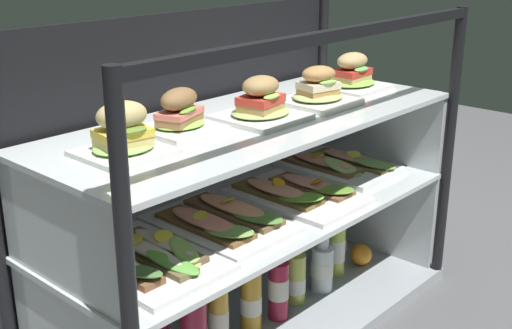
{
  "coord_description": "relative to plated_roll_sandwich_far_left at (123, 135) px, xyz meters",
  "views": [
    {
      "loc": [
        -1.29,
        -1.17,
        1.12
      ],
      "look_at": [
        0.0,
        0.0,
        0.52
      ],
      "focal_mm": 46.67,
      "sensor_mm": 36.0,
      "label": 1
    }
  ],
  "objects": [
    {
      "name": "riser_upper_tier",
      "position": [
        0.44,
        0.0,
        -0.19
      ],
      "size": [
        1.24,
        0.48,
        0.25
      ],
      "color": "silver",
      "rests_on": "shelf_lower_glass"
    },
    {
      "name": "case_base_deck",
      "position": [
        0.44,
        0.0,
        -0.68
      ],
      "size": [
        1.31,
        0.55,
        0.04
      ],
      "primitive_type": "cube",
      "color": "#9BA1A7",
      "rests_on": "ground"
    },
    {
      "name": "plated_roll_sandwich_left_of_center",
      "position": [
        0.66,
        -0.04,
        -0.01
      ],
      "size": [
        0.2,
        0.2,
        0.11
      ],
      "color": "white",
      "rests_on": "shelf_upper_glass"
    },
    {
      "name": "open_sandwich_tray_near_right_corner",
      "position": [
        0.01,
        -0.04,
        -0.3
      ],
      "size": [
        0.26,
        0.38,
        0.06
      ],
      "color": "white",
      "rests_on": "shelf_lower_glass"
    },
    {
      "name": "plated_roll_sandwich_far_left",
      "position": [
        0.0,
        0.0,
        0.0
      ],
      "size": [
        0.19,
        0.19,
        0.12
      ],
      "color": "white",
      "rests_on": "shelf_upper_glass"
    },
    {
      "name": "orange_fruit_beside_bottles",
      "position": [
        0.93,
        0.05,
        -0.63
      ],
      "size": [
        0.07,
        0.07,
        0.07
      ],
      "primitive_type": "sphere",
      "color": "orange",
      "rests_on": "case_base_deck"
    },
    {
      "name": "open_sandwich_tray_left_of_center",
      "position": [
        0.58,
        -0.03,
        -0.3
      ],
      "size": [
        0.26,
        0.38,
        0.06
      ],
      "color": "white",
      "rests_on": "shelf_lower_glass"
    },
    {
      "name": "shelf_upper_glass",
      "position": [
        0.44,
        0.0,
        -0.06
      ],
      "size": [
        1.26,
        0.5,
        0.01
      ],
      "primitive_type": "cube",
      "color": "silver",
      "rests_on": "riser_upper_tier"
    },
    {
      "name": "ground_plane",
      "position": [
        0.44,
        0.0,
        -0.71
      ],
      "size": [
        6.0,
        6.0,
        0.02
      ],
      "primitive_type": "cube",
      "color": "#555457",
      "rests_on": "ground"
    },
    {
      "name": "juice_bottle_front_right_end",
      "position": [
        0.48,
        -0.05,
        -0.56
      ],
      "size": [
        0.06,
        0.06,
        0.24
      ],
      "color": "maroon",
      "rests_on": "case_base_deck"
    },
    {
      "name": "juice_bottle_front_second",
      "position": [
        0.37,
        -0.04,
        -0.57
      ],
      "size": [
        0.06,
        0.06,
        0.23
      ],
      "color": "gold",
      "rests_on": "case_base_deck"
    },
    {
      "name": "riser_lower_tier",
      "position": [
        0.44,
        0.0,
        -0.5
      ],
      "size": [
        1.24,
        0.48,
        0.33
      ],
      "color": "silver",
      "rests_on": "case_base_deck"
    },
    {
      "name": "plated_roll_sandwich_mid_right",
      "position": [
        0.2,
        0.04,
        -0.01
      ],
      "size": [
        0.18,
        0.18,
        0.11
      ],
      "color": "white",
      "rests_on": "shelf_upper_glass"
    },
    {
      "name": "orange_fruit_near_left_post",
      "position": [
        0.93,
        -0.05,
        -0.63
      ],
      "size": [
        0.07,
        0.07,
        0.07
      ],
      "primitive_type": "sphere",
      "color": "orange",
      "rests_on": "case_base_deck"
    },
    {
      "name": "juice_bottle_back_center",
      "position": [
        0.7,
        -0.05,
        -0.58
      ],
      "size": [
        0.07,
        0.07,
        0.21
      ],
      "color": "silver",
      "rests_on": "case_base_deck"
    },
    {
      "name": "juice_bottle_back_right",
      "position": [
        0.25,
        -0.03,
        -0.56
      ],
      "size": [
        0.06,
        0.06,
        0.24
      ],
      "color": "gold",
      "rests_on": "case_base_deck"
    },
    {
      "name": "plated_roll_sandwich_far_right",
      "position": [
        0.9,
        0.01,
        -0.01
      ],
      "size": [
        0.2,
        0.2,
        0.12
      ],
      "color": "white",
      "rests_on": "shelf_upper_glass"
    },
    {
      "name": "juice_bottle_back_left",
      "position": [
        0.81,
        -0.02,
        -0.56
      ],
      "size": [
        0.06,
        0.06,
        0.24
      ],
      "color": "#BFCE46",
      "rests_on": "case_base_deck"
    },
    {
      "name": "open_sandwich_tray_mid_left",
      "position": [
        0.87,
        0.02,
        -0.3
      ],
      "size": [
        0.26,
        0.38,
        0.06
      ],
      "color": "white",
      "rests_on": "shelf_lower_glass"
    },
    {
      "name": "shelf_lower_glass",
      "position": [
        0.44,
        0.0,
        -0.32
      ],
      "size": [
        1.26,
        0.5,
        0.01
      ],
      "primitive_type": "cube",
      "color": "silver",
      "rests_on": "riser_lower_tier"
    },
    {
      "name": "open_sandwich_tray_far_left",
      "position": [
        0.29,
        -0.01,
        -0.3
      ],
      "size": [
        0.26,
        0.38,
        0.06
      ],
      "color": "white",
      "rests_on": "shelf_lower_glass"
    },
    {
      "name": "plated_roll_sandwich_mid_left",
      "position": [
        0.43,
        -0.02,
        -0.01
      ],
      "size": [
        0.21,
        0.21,
        0.12
      ],
      "color": "white",
      "rests_on": "shelf_upper_glass"
    },
    {
      "name": "juice_bottle_tucked_behind",
      "position": [
        0.58,
        -0.03,
        -0.58
      ],
      "size": [
        0.07,
        0.07,
        0.22
      ],
      "color": "#BBC853",
      "rests_on": "case_base_deck"
    },
    {
      "name": "case_frame",
      "position": [
        0.44,
        0.15,
        -0.2
      ],
      "size": [
        1.31,
        0.55,
        0.92
      ],
      "color": "black",
      "rests_on": "ground"
    }
  ]
}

